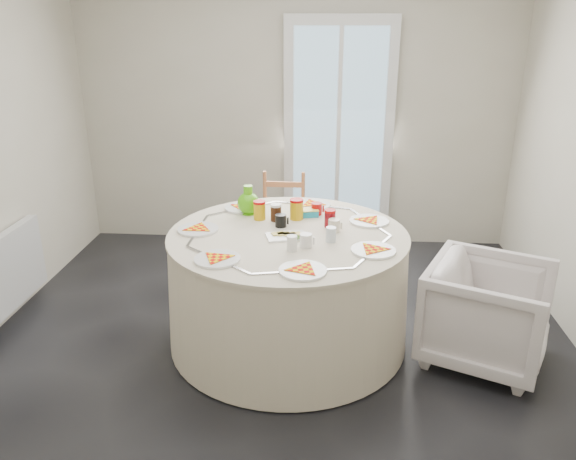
# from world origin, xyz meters

# --- Properties ---
(floor) EXTENTS (4.00, 4.00, 0.00)m
(floor) POSITION_xyz_m (0.00, 0.00, 0.00)
(floor) COLOR black
(floor) RESTS_ON ground
(wall_back) EXTENTS (4.00, 0.02, 2.60)m
(wall_back) POSITION_xyz_m (0.00, 2.00, 1.30)
(wall_back) COLOR #BCB5A3
(wall_back) RESTS_ON floor
(glass_door) EXTENTS (1.00, 0.08, 2.10)m
(glass_door) POSITION_xyz_m (0.40, 1.95, 1.05)
(glass_door) COLOR silver
(glass_door) RESTS_ON floor
(radiator) EXTENTS (0.07, 1.00, 0.55)m
(radiator) POSITION_xyz_m (-1.94, 0.20, 0.38)
(radiator) COLOR silver
(radiator) RESTS_ON floor
(table) EXTENTS (1.59, 1.59, 0.81)m
(table) POSITION_xyz_m (0.07, 0.14, 0.38)
(table) COLOR beige
(table) RESTS_ON floor
(wooden_chair) EXTENTS (0.40, 0.38, 0.86)m
(wooden_chair) POSITION_xyz_m (-0.06, 1.22, 0.47)
(wooden_chair) COLOR #C7834E
(wooden_chair) RESTS_ON floor
(armchair) EXTENTS (0.90, 0.92, 0.73)m
(armchair) POSITION_xyz_m (1.33, -0.02, 0.39)
(armchair) COLOR silver
(armchair) RESTS_ON floor
(place_settings) EXTENTS (1.56, 1.56, 0.03)m
(place_settings) POSITION_xyz_m (0.07, 0.14, 0.77)
(place_settings) COLOR silver
(place_settings) RESTS_ON table
(jar_cluster) EXTENTS (0.60, 0.42, 0.16)m
(jar_cluster) POSITION_xyz_m (0.08, 0.33, 0.82)
(jar_cluster) COLOR #AF4712
(jar_cluster) RESTS_ON table
(butter_tub) EXTENTS (0.15, 0.12, 0.05)m
(butter_tub) POSITION_xyz_m (0.19, 0.48, 0.79)
(butter_tub) COLOR #1993B5
(butter_tub) RESTS_ON table
(green_pitcher) EXTENTS (0.20, 0.20, 0.20)m
(green_pitcher) POSITION_xyz_m (-0.24, 0.50, 0.87)
(green_pitcher) COLOR #4CBA0E
(green_pitcher) RESTS_ON table
(cheese_platter) EXTENTS (0.28, 0.22, 0.03)m
(cheese_platter) POSITION_xyz_m (0.06, 0.07, 0.77)
(cheese_platter) COLOR white
(cheese_platter) RESTS_ON table
(mugs_glasses) EXTENTS (0.58, 0.58, 0.10)m
(mugs_glasses) POSITION_xyz_m (0.19, 0.14, 0.81)
(mugs_glasses) COLOR #A6A4A3
(mugs_glasses) RESTS_ON table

